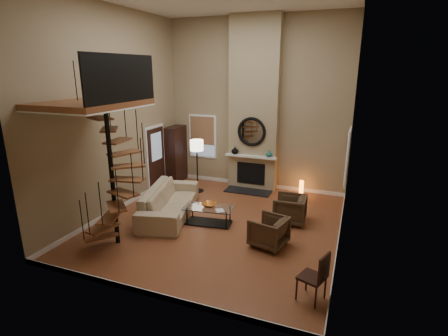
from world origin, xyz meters
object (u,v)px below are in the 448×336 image
at_px(sofa, 169,201).
at_px(floor_lamp, 197,149).
at_px(armchair_far, 272,232).
at_px(coffee_table, 209,213).
at_px(accent_lamp, 301,188).
at_px(side_chair, 317,275).
at_px(hutch, 176,155).
at_px(armchair_near, 293,210).

relative_size(sofa, floor_lamp, 1.59).
xyz_separation_m(armchair_far, coffee_table, (-1.82, 0.62, -0.07)).
relative_size(accent_lamp, side_chair, 0.53).
relative_size(hutch, sofa, 0.73).
bearing_deg(floor_lamp, coffee_table, -57.98).
relative_size(armchair_far, floor_lamp, 0.44).
xyz_separation_m(hutch, armchair_far, (4.33, -3.51, -0.60)).
bearing_deg(hutch, side_chair, -42.99).
bearing_deg(accent_lamp, coffee_table, -123.14).
distance_m(hutch, sofa, 3.10).
height_order(armchair_near, side_chair, side_chair).
distance_m(armchair_far, accent_lamp, 3.56).
distance_m(armchair_near, coffee_table, 2.20).
relative_size(armchair_near, armchair_far, 1.06).
relative_size(hutch, armchair_near, 2.50).
distance_m(armchair_near, floor_lamp, 3.73).
height_order(armchair_far, floor_lamp, floor_lamp).
xyz_separation_m(hutch, accent_lamp, (4.43, 0.04, -0.70)).
height_order(coffee_table, floor_lamp, floor_lamp).
relative_size(coffee_table, accent_lamp, 2.76).
height_order(sofa, side_chair, side_chair).
height_order(coffee_table, accent_lamp, accent_lamp).
bearing_deg(armchair_near, side_chair, 15.18).
distance_m(armchair_near, accent_lamp, 2.09).
xyz_separation_m(armchair_near, coffee_table, (-2.02, -0.86, -0.07)).
relative_size(armchair_far, coffee_table, 0.56).
relative_size(armchair_far, side_chair, 0.82).
bearing_deg(floor_lamp, side_chair, -45.27).
relative_size(coffee_table, side_chair, 1.47).
bearing_deg(armchair_near, hutch, -116.38).
bearing_deg(side_chair, coffee_table, 143.20).
height_order(hutch, coffee_table, hutch).
bearing_deg(armchair_far, sofa, -90.44).
bearing_deg(accent_lamp, hutch, -179.43).
distance_m(armchair_near, armchair_far, 1.49).
distance_m(accent_lamp, side_chair, 5.29).
bearing_deg(sofa, coffee_table, -110.52).
bearing_deg(hutch, armchair_far, -39.04).
bearing_deg(armchair_near, floor_lamp, -112.83).
bearing_deg(coffee_table, floor_lamp, 122.02).
bearing_deg(side_chair, armchair_near, 107.36).
height_order(coffee_table, side_chair, side_chair).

